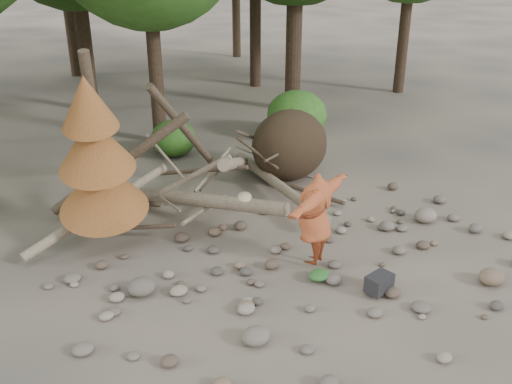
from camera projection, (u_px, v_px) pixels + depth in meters
ground at (317, 275)px, 11.55m from camera, size 120.00×120.00×0.00m
deadfall_pile at (274, 151)px, 15.38m from camera, size 8.55×5.24×3.30m
dead_conifer at (97, 160)px, 11.60m from camera, size 2.06×2.16×4.35m
bush_mid at (174, 138)px, 17.58m from camera, size 1.40×1.40×1.12m
bush_right at (297, 114)px, 19.06m from camera, size 2.00×2.00×1.60m
frisbee_thrower at (315, 219)px, 11.46m from camera, size 3.21×1.60×2.10m
backpack at (379, 286)px, 10.88m from camera, size 0.55×0.40×0.34m
cloth_green at (319, 277)px, 11.31m from camera, size 0.46×0.38×0.17m
cloth_orange at (378, 283)px, 11.20m from camera, size 0.28×0.23×0.10m
boulder_front_left at (256, 336)px, 9.56m from camera, size 0.49×0.44×0.29m
boulder_front_right at (492, 277)px, 11.19m from camera, size 0.51×0.46×0.31m
boulder_mid_right at (426, 215)px, 13.62m from camera, size 0.55×0.50×0.33m
boulder_mid_left at (142, 287)px, 10.86m from camera, size 0.56×0.50×0.33m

